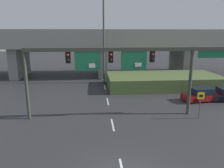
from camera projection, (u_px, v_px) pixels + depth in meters
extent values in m
cube|color=silver|center=(113.00, 125.00, 17.76)|extent=(0.14, 2.40, 0.01)
cube|color=silver|center=(108.00, 101.00, 23.71)|extent=(0.14, 2.40, 0.01)
cube|color=silver|center=(105.00, 88.00, 29.67)|extent=(0.14, 2.40, 0.01)
cube|color=silver|center=(103.00, 78.00, 35.62)|extent=(0.14, 2.40, 0.01)
cylinder|color=#383D33|center=(26.00, 85.00, 18.29)|extent=(0.28, 0.28, 6.10)
cylinder|color=#383D33|center=(190.00, 82.00, 19.45)|extent=(0.28, 0.28, 6.10)
cube|color=#383D33|center=(132.00, 49.00, 18.35)|extent=(17.82, 0.32, 0.32)
cube|color=black|center=(68.00, 57.00, 18.06)|extent=(0.40, 0.28, 0.95)
sphere|color=red|center=(68.00, 55.00, 17.84)|extent=(0.22, 0.22, 0.22)
sphere|color=black|center=(68.00, 60.00, 17.94)|extent=(0.22, 0.22, 0.22)
cube|color=black|center=(111.00, 57.00, 18.35)|extent=(0.40, 0.28, 0.95)
sphere|color=red|center=(111.00, 55.00, 18.13)|extent=(0.22, 0.22, 0.22)
sphere|color=black|center=(111.00, 60.00, 18.23)|extent=(0.22, 0.22, 0.22)
cube|color=black|center=(152.00, 57.00, 18.64)|extent=(0.40, 0.28, 0.95)
sphere|color=red|center=(153.00, 54.00, 18.42)|extent=(0.22, 0.22, 0.22)
sphere|color=black|center=(153.00, 59.00, 18.52)|extent=(0.22, 0.22, 0.22)
cube|color=#196B42|center=(87.00, 61.00, 18.17)|extent=(2.13, 0.08, 1.61)
cube|color=white|center=(92.00, 66.00, 18.24)|extent=(0.53, 0.03, 0.35)
cube|color=#196B42|center=(134.00, 61.00, 18.48)|extent=(2.21, 0.08, 1.56)
cube|color=white|center=(138.00, 65.00, 18.55)|extent=(0.55, 0.03, 0.34)
cube|color=#196B42|center=(215.00, 54.00, 18.99)|extent=(3.00, 0.07, 0.64)
cylinder|color=#4C4C4C|center=(200.00, 105.00, 18.75)|extent=(0.08, 0.08, 2.43)
cube|color=yellow|center=(201.00, 96.00, 18.50)|extent=(0.60, 0.03, 0.60)
cube|color=black|center=(201.00, 96.00, 18.49)|extent=(0.33, 0.01, 0.21)
cylinder|color=#383D33|center=(104.00, 32.00, 30.78)|extent=(0.24, 0.24, 14.79)
cube|color=gray|center=(102.00, 41.00, 37.06)|extent=(48.92, 8.82, 2.00)
cube|color=gray|center=(103.00, 32.00, 32.65)|extent=(48.92, 0.40, 0.90)
cube|color=gray|center=(20.00, 62.00, 36.73)|extent=(1.40, 7.06, 4.87)
cube|color=gray|center=(102.00, 61.00, 37.86)|extent=(1.40, 7.06, 4.87)
cube|color=gray|center=(179.00, 60.00, 38.99)|extent=(1.40, 7.06, 4.87)
cube|color=#4C6033|center=(163.00, 81.00, 29.99)|extent=(15.06, 7.16, 1.67)
cube|color=maroon|center=(202.00, 97.00, 23.89)|extent=(4.47, 2.27, 0.61)
cube|color=black|center=(201.00, 91.00, 23.71)|extent=(2.40, 1.86, 0.71)
cylinder|color=black|center=(209.00, 95.00, 24.93)|extent=(0.66, 0.29, 0.64)
cylinder|color=black|center=(218.00, 99.00, 23.42)|extent=(0.66, 0.29, 0.64)
cylinder|color=black|center=(187.00, 96.00, 24.43)|extent=(0.66, 0.29, 0.64)
cylinder|color=black|center=(195.00, 101.00, 22.92)|extent=(0.66, 0.29, 0.64)
cylinder|color=black|center=(214.00, 95.00, 24.82)|extent=(0.66, 0.27, 0.64)
cylinder|color=black|center=(221.00, 100.00, 23.25)|extent=(0.66, 0.27, 0.64)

